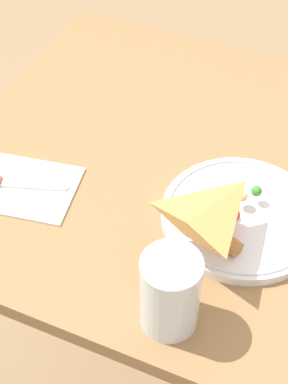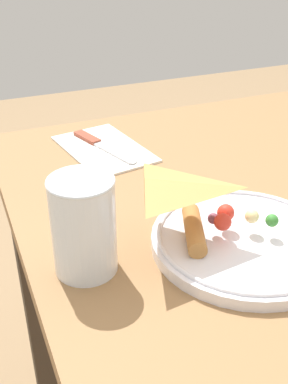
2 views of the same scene
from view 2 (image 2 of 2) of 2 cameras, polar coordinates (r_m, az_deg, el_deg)
The scene contains 5 objects.
dining_table at distance 0.81m, azimuth 14.21°, elevation -10.71°, with size 0.93×0.73×0.78m.
plate_pizza at distance 0.65m, azimuth 11.61°, elevation -5.34°, with size 0.25×0.25×0.05m.
milk_glass at distance 0.58m, azimuth -7.13°, elevation -4.31°, with size 0.08×0.08×0.13m.
napkin_folded at distance 0.91m, azimuth -4.78°, elevation 5.12°, with size 0.22×0.16×0.00m.
butter_knife at distance 0.91m, azimuth -5.10°, elevation 5.56°, with size 0.18×0.07×0.01m.
Camera 2 is at (0.48, -0.41, 1.16)m, focal length 45.00 mm.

